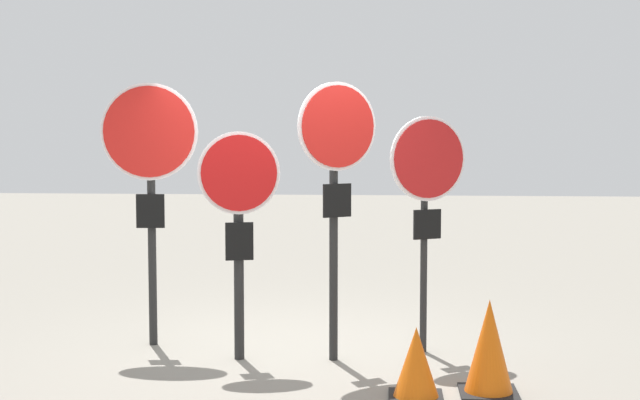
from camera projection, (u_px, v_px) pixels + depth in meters
ground_plane at (288, 355)px, 8.13m from camera, size 40.00×40.00×0.00m
stop_sign_0 at (150, 158)px, 8.33m from camera, size 0.91×0.17×2.49m
stop_sign_1 at (239, 206)px, 7.83m from camera, size 0.71×0.23×2.04m
stop_sign_2 at (336, 163)px, 7.77m from camera, size 0.66×0.44×2.47m
stop_sign_3 at (427, 181)px, 8.07m from camera, size 0.69×0.39×2.17m
traffic_cone_0 at (416, 363)px, 6.79m from camera, size 0.42×0.42×0.55m
traffic_cone_1 at (489, 347)px, 6.90m from camera, size 0.45×0.45×0.74m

